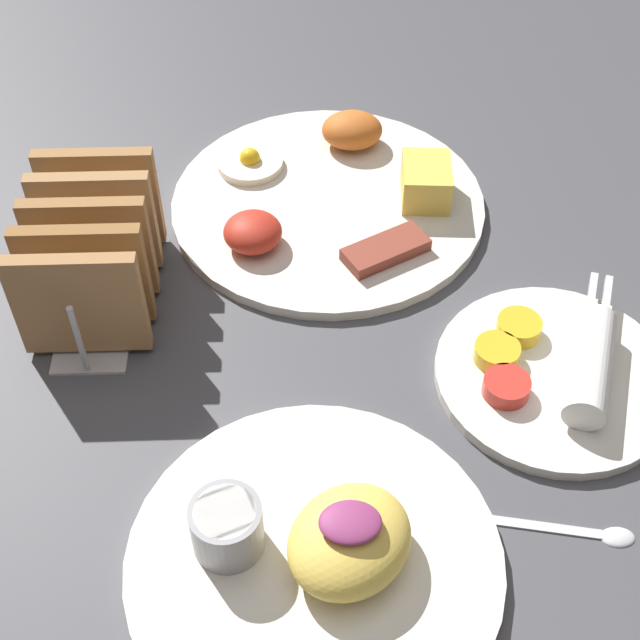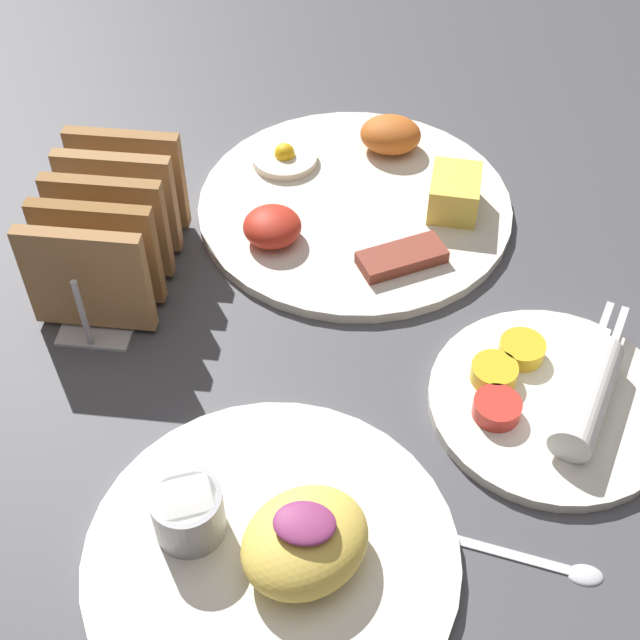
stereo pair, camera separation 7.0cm
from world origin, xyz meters
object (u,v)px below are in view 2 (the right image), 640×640
object	(u,v)px
plate_breakfast	(359,199)
plate_condiments	(553,398)
plate_foreground	(272,548)
toast_rack	(110,231)

from	to	relation	value
plate_breakfast	plate_condiments	size ratio (longest dim) A/B	1.57
plate_breakfast	plate_foreground	world-z (taller)	plate_foreground
plate_breakfast	plate_foreground	xyz separation A→B (m)	(-0.03, -0.37, 0.00)
plate_condiments	toast_rack	size ratio (longest dim) A/B	1.04
plate_condiments	plate_foreground	bearing A→B (deg)	-142.14
plate_foreground	toast_rack	world-z (taller)	toast_rack
plate_foreground	toast_rack	xyz separation A→B (m)	(-0.17, 0.26, 0.03)
plate_condiments	plate_foreground	distance (m)	0.24
plate_breakfast	plate_condiments	xyz separation A→B (m)	(0.17, -0.22, 0.00)
plate_breakfast	plate_condiments	distance (m)	0.27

